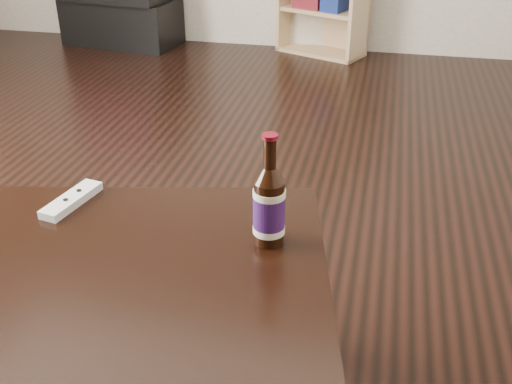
% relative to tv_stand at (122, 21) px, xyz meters
% --- Properties ---
extents(floor, '(5.00, 6.00, 0.01)m').
position_rel_tv_stand_xyz_m(floor, '(1.17, -2.81, -0.18)').
color(floor, black).
rests_on(floor, ground).
extents(tv_stand, '(0.91, 0.55, 0.35)m').
position_rel_tv_stand_xyz_m(tv_stand, '(0.00, 0.00, 0.00)').
color(tv_stand, black).
rests_on(tv_stand, floor).
extents(coffee_table, '(1.44, 1.02, 0.49)m').
position_rel_tv_stand_xyz_m(coffee_table, '(1.33, -3.48, 0.25)').
color(coffee_table, black).
rests_on(coffee_table, floor).
extents(beer_bottle, '(0.09, 0.09, 0.27)m').
position_rel_tv_stand_xyz_m(beer_bottle, '(1.82, -3.25, 0.41)').
color(beer_bottle, black).
rests_on(beer_bottle, coffee_table).
extents(remote, '(0.09, 0.20, 0.02)m').
position_rel_tv_stand_xyz_m(remote, '(1.30, -3.19, 0.33)').
color(remote, silver).
rests_on(remote, coffee_table).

